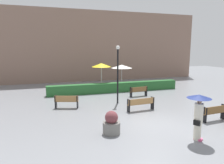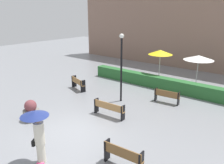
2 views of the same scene
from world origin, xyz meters
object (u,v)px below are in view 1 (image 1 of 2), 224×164
(bench_near_right, at_px, (215,112))
(bench_back_row, at_px, (139,91))
(patio_umbrella_yellow, at_px, (101,65))
(planter_pot, at_px, (111,124))
(patio_umbrella_white, at_px, (122,66))
(lamp_post, at_px, (118,69))
(bench_mid_center, at_px, (141,103))
(bench_far_left, at_px, (66,101))
(pedestrian_with_umbrella, at_px, (199,110))

(bench_near_right, relative_size, bench_back_row, 0.99)
(bench_near_right, height_order, patio_umbrella_yellow, patio_umbrella_yellow)
(planter_pot, bearing_deg, patio_umbrella_white, 67.85)
(planter_pot, relative_size, lamp_post, 0.26)
(bench_near_right, xyz_separation_m, bench_mid_center, (-3.11, 2.95, -0.01))
(bench_back_row, bearing_deg, patio_umbrella_white, 88.18)
(patio_umbrella_white, bearing_deg, bench_near_right, -83.00)
(planter_pot, relative_size, patio_umbrella_white, 0.48)
(bench_far_left, bearing_deg, bench_near_right, -32.82)
(lamp_post, height_order, patio_umbrella_white, lamp_post)
(bench_mid_center, xyz_separation_m, pedestrian_with_umbrella, (0.51, -4.66, 0.86))
(bench_back_row, height_order, patio_umbrella_yellow, patio_umbrella_yellow)
(bench_back_row, height_order, planter_pot, planter_pot)
(planter_pot, relative_size, patio_umbrella_yellow, 0.42)
(pedestrian_with_umbrella, distance_m, patio_umbrella_white, 13.20)
(bench_mid_center, height_order, lamp_post, lamp_post)
(bench_far_left, xyz_separation_m, lamp_post, (3.74, 0.21, 2.05))
(bench_near_right, relative_size, bench_far_left, 0.99)
(bench_near_right, distance_m, pedestrian_with_umbrella, 3.24)
(bench_near_right, height_order, planter_pot, planter_pot)
(bench_back_row, relative_size, pedestrian_with_umbrella, 0.77)
(bench_back_row, bearing_deg, planter_pot, -123.98)
(planter_pot, distance_m, lamp_post, 5.88)
(pedestrian_with_umbrella, relative_size, patio_umbrella_yellow, 0.79)
(bench_near_right, bearing_deg, patio_umbrella_white, 97.00)
(bench_mid_center, bearing_deg, lamp_post, 110.82)
(lamp_post, bearing_deg, bench_far_left, -176.73)
(bench_mid_center, bearing_deg, planter_pot, -135.27)
(bench_far_left, relative_size, bench_mid_center, 0.85)
(bench_far_left, bearing_deg, lamp_post, 3.27)
(pedestrian_with_umbrella, bearing_deg, bench_back_row, 82.83)
(planter_pot, xyz_separation_m, patio_umbrella_yellow, (2.08, 10.06, 1.97))
(bench_mid_center, distance_m, bench_back_row, 4.06)
(bench_back_row, bearing_deg, patio_umbrella_yellow, 124.66)
(bench_back_row, height_order, patio_umbrella_white, patio_umbrella_white)
(lamp_post, bearing_deg, patio_umbrella_yellow, 89.58)
(bench_near_right, bearing_deg, bench_mid_center, 136.57)
(lamp_post, bearing_deg, patio_umbrella_white, 67.60)
(bench_near_right, bearing_deg, bench_far_left, 147.18)
(bench_far_left, bearing_deg, patio_umbrella_white, 45.59)
(planter_pot, bearing_deg, pedestrian_with_umbrella, -27.82)
(bench_near_right, relative_size, planter_pot, 1.43)
(pedestrian_with_umbrella, bearing_deg, planter_pot, 152.18)
(bench_mid_center, height_order, bench_back_row, bench_mid_center)
(patio_umbrella_yellow, bearing_deg, patio_umbrella_white, 26.62)
(planter_pot, bearing_deg, bench_near_right, -0.74)
(lamp_post, bearing_deg, pedestrian_with_umbrella, -78.88)
(bench_near_right, xyz_separation_m, patio_umbrella_yellow, (-3.93, 10.14, 1.93))
(bench_far_left, distance_m, bench_mid_center, 5.01)
(bench_far_left, height_order, lamp_post, lamp_post)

